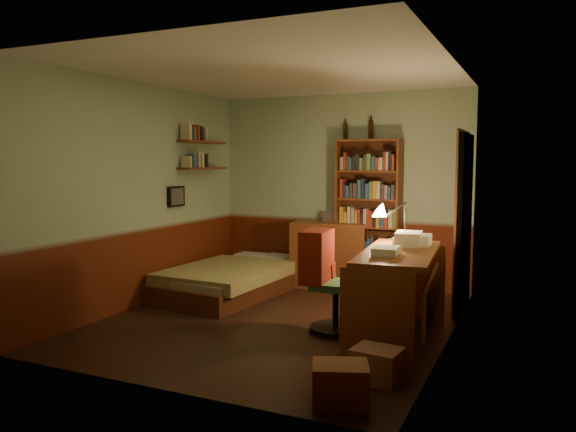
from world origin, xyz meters
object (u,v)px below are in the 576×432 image
at_px(office_chair, 336,275).
at_px(cardboard_box_a, 340,384).
at_px(desk, 398,295).
at_px(mini_stereo, 334,216).
at_px(dresser, 329,254).
at_px(desk_lamp, 405,213).
at_px(cardboard_box_b, 377,365).
at_px(bed, 234,269).
at_px(bookshelf, 368,215).

bearing_deg(office_chair, cardboard_box_a, -72.92).
xyz_separation_m(desk, cardboard_box_a, (-0.02, -1.64, -0.28)).
bearing_deg(desk, mini_stereo, 119.47).
bearing_deg(dresser, cardboard_box_a, -79.95).
height_order(dresser, office_chair, office_chair).
bearing_deg(desk_lamp, cardboard_box_b, -81.39).
bearing_deg(dresser, desk_lamp, -54.88).
relative_size(bed, cardboard_box_b, 5.86).
bearing_deg(desk, cardboard_box_a, -96.04).
xyz_separation_m(bookshelf, desk_lamp, (0.78, -1.31, 0.16)).
distance_m(mini_stereo, desk, 2.43).
bearing_deg(mini_stereo, desk_lamp, -35.29).
relative_size(mini_stereo, bookshelf, 0.13).
relative_size(bookshelf, office_chair, 1.73).
bearing_deg(office_chair, cardboard_box_b, -59.45).
height_order(bed, office_chair, office_chair).
bearing_deg(cardboard_box_b, dresser, 116.81).
relative_size(mini_stereo, desk, 0.16).
xyz_separation_m(dresser, desk_lamp, (1.30, -1.23, 0.71)).
bearing_deg(bed, desk, -16.61).
relative_size(mini_stereo, office_chair, 0.22).
distance_m(dresser, bookshelf, 0.76).
distance_m(bookshelf, cardboard_box_b, 3.29).
distance_m(office_chair, cardboard_box_a, 1.74).
xyz_separation_m(dresser, mini_stereo, (0.02, 0.12, 0.51)).
bearing_deg(desk_lamp, desk, -79.66).
height_order(dresser, bookshelf, bookshelf).
bearing_deg(bookshelf, office_chair, -80.83).
distance_m(office_chair, cardboard_box_b, 1.35).
bearing_deg(mini_stereo, dresser, -87.51).
height_order(bed, desk, desk).
distance_m(dresser, office_chair, 2.04).
xyz_separation_m(bookshelf, desk, (0.87, -1.91, -0.57)).
bearing_deg(desk_lamp, cardboard_box_a, -85.89).
height_order(bookshelf, cardboard_box_a, bookshelf).
bearing_deg(dresser, bed, -151.03).
bearing_deg(bookshelf, desk, -63.71).
bearing_deg(desk_lamp, mini_stereo, 135.77).
height_order(office_chair, cardboard_box_a, office_chair).
height_order(bed, dresser, dresser).
bearing_deg(cardboard_box_b, desk, 95.30).
distance_m(mini_stereo, bookshelf, 0.50).
height_order(dresser, cardboard_box_b, dresser).
xyz_separation_m(bed, office_chair, (1.76, -1.04, 0.26)).
height_order(dresser, desk, dresser).
distance_m(bed, cardboard_box_a, 3.52).
relative_size(bookshelf, cardboard_box_a, 5.11).
relative_size(bed, cardboard_box_a, 5.47).
bearing_deg(bed, cardboard_box_b, -34.42).
relative_size(dresser, cardboard_box_a, 2.56).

